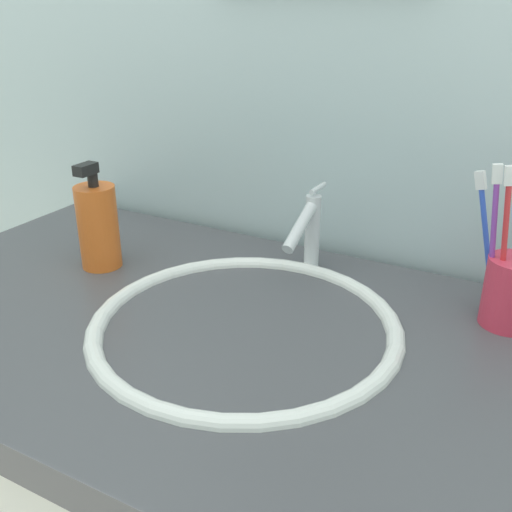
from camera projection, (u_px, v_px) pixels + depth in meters
tiled_wall_back at (324, 40)px, 0.91m from camera, size 2.25×0.04×2.40m
sink_basin at (245, 347)px, 0.79m from camera, size 0.41×0.41×0.10m
faucet at (309, 229)px, 0.91m from camera, size 0.02×0.13×0.13m
toothbrush_cup at (512, 292)px, 0.76m from camera, size 0.07×0.07×0.09m
toothbrush_purple at (493, 235)px, 0.74m from camera, size 0.03×0.01×0.21m
toothbrush_red at (505, 238)px, 0.73m from camera, size 0.03×0.02×0.21m
toothbrush_blue at (486, 235)px, 0.77m from camera, size 0.06×0.02×0.19m
soap_dispenser at (98, 225)px, 0.92m from camera, size 0.06×0.06×0.17m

